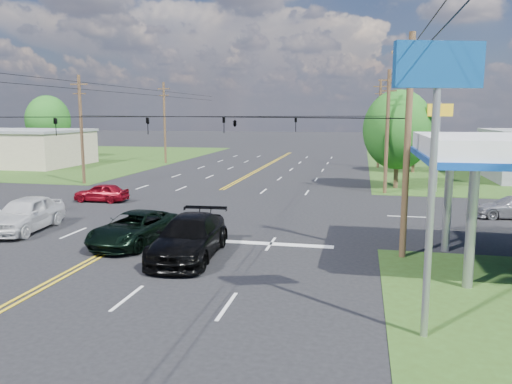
% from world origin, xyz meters
% --- Properties ---
extents(ground, '(280.00, 280.00, 0.00)m').
position_xyz_m(ground, '(0.00, 12.00, 0.00)').
color(ground, black).
rests_on(ground, ground).
extents(grass_nw, '(46.00, 48.00, 0.03)m').
position_xyz_m(grass_nw, '(-35.00, 44.00, 0.00)').
color(grass_nw, '#2B4315').
rests_on(grass_nw, ground).
extents(stop_bar, '(10.00, 0.50, 0.02)m').
position_xyz_m(stop_bar, '(5.00, 4.00, 0.00)').
color(stop_bar, silver).
rests_on(stop_bar, ground).
extents(retail_nw, '(16.00, 11.00, 4.00)m').
position_xyz_m(retail_nw, '(-30.00, 34.00, 2.00)').
color(retail_nw, tan).
rests_on(retail_nw, ground).
extents(pole_se, '(1.60, 0.28, 9.50)m').
position_xyz_m(pole_se, '(13.00, 3.00, 4.92)').
color(pole_se, '#44361D').
rests_on(pole_se, ground).
extents(pole_nw, '(1.60, 0.28, 9.50)m').
position_xyz_m(pole_nw, '(-13.00, 21.00, 4.92)').
color(pole_nw, '#44361D').
rests_on(pole_nw, ground).
extents(pole_ne, '(1.60, 0.28, 9.50)m').
position_xyz_m(pole_ne, '(13.00, 21.00, 4.92)').
color(pole_ne, '#44361D').
rests_on(pole_ne, ground).
extents(pole_left_far, '(1.60, 0.28, 10.00)m').
position_xyz_m(pole_left_far, '(-13.00, 40.00, 5.17)').
color(pole_left_far, '#44361D').
rests_on(pole_left_far, ground).
extents(pole_right_far, '(1.60, 0.28, 10.00)m').
position_xyz_m(pole_right_far, '(13.00, 40.00, 5.17)').
color(pole_right_far, '#44361D').
rests_on(pole_right_far, ground).
extents(span_wire_signals, '(26.00, 18.00, 1.13)m').
position_xyz_m(span_wire_signals, '(0.00, 12.00, 6.00)').
color(span_wire_signals, black).
rests_on(span_wire_signals, ground).
extents(power_lines, '(26.04, 100.00, 0.64)m').
position_xyz_m(power_lines, '(0.00, 10.00, 8.60)').
color(power_lines, black).
rests_on(power_lines, ground).
extents(tree_right_a, '(5.70, 5.70, 8.18)m').
position_xyz_m(tree_right_a, '(14.00, 24.00, 4.87)').
color(tree_right_a, '#44361D').
rests_on(tree_right_a, ground).
extents(tree_right_b, '(4.94, 4.94, 7.09)m').
position_xyz_m(tree_right_b, '(16.50, 36.00, 4.22)').
color(tree_right_b, '#44361D').
rests_on(tree_right_b, ground).
extents(tree_far_l, '(6.08, 6.08, 8.72)m').
position_xyz_m(tree_far_l, '(-32.00, 44.00, 5.19)').
color(tree_far_l, '#44361D').
rests_on(tree_far_l, ground).
extents(pickup_dkgreen, '(3.16, 5.76, 1.53)m').
position_xyz_m(pickup_dkgreen, '(0.59, 2.72, 0.77)').
color(pickup_dkgreen, black).
rests_on(pickup_dkgreen, ground).
extents(suv_black, '(2.85, 6.28, 1.78)m').
position_xyz_m(suv_black, '(3.92, 1.12, 0.89)').
color(suv_black, black).
rests_on(suv_black, ground).
extents(pickup_white, '(2.71, 5.58, 1.84)m').
position_xyz_m(pickup_white, '(-6.28, 4.00, 0.92)').
color(pickup_white, silver).
rests_on(pickup_white, ground).
extents(sedan_red, '(3.85, 1.61, 1.30)m').
position_xyz_m(sedan_red, '(-6.87, 13.00, 0.65)').
color(sedan_red, maroon).
rests_on(sedan_red, ground).
extents(polesign_se, '(2.33, 0.95, 8.05)m').
position_xyz_m(polesign_se, '(13.00, -4.99, 6.37)').
color(polesign_se, '#A5A5AA').
rests_on(polesign_se, ground).
extents(polesign_ne, '(1.96, 0.52, 7.07)m').
position_xyz_m(polesign_ne, '(17.00, 22.55, 5.37)').
color(polesign_ne, '#A5A5AA').
rests_on(polesign_ne, ground).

